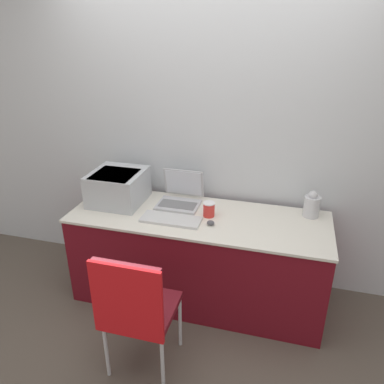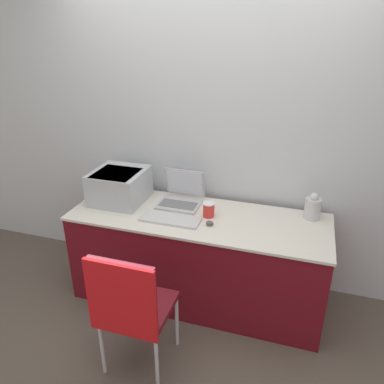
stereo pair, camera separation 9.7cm
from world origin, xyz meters
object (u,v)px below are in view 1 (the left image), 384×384
object	(u,v)px
external_keyboard	(171,219)
coffee_cup	(209,209)
mouse	(211,223)
chair	(135,305)
printer	(118,186)
metal_pitcher	(312,205)
laptop_left	(180,197)

from	to	relation	value
external_keyboard	coffee_cup	size ratio (longest dim) A/B	3.97
mouse	chair	distance (m)	0.82
printer	external_keyboard	xyz separation A→B (m)	(0.52, -0.20, -0.13)
mouse	chair	bearing A→B (deg)	-111.74
external_keyboard	metal_pitcher	world-z (taller)	metal_pitcher
printer	coffee_cup	distance (m)	0.78
printer	external_keyboard	bearing A→B (deg)	-21.14
external_keyboard	metal_pitcher	size ratio (longest dim) A/B	2.16
external_keyboard	chair	world-z (taller)	chair
printer	mouse	world-z (taller)	printer
mouse	metal_pitcher	xyz separation A→B (m)	(0.71, 0.34, 0.07)
laptop_left	mouse	bearing A→B (deg)	-42.46
laptop_left	coffee_cup	world-z (taller)	laptop_left
laptop_left	metal_pitcher	bearing A→B (deg)	2.64
coffee_cup	mouse	xyz separation A→B (m)	(0.04, -0.14, -0.04)
mouse	chair	size ratio (longest dim) A/B	0.06
printer	metal_pitcher	world-z (taller)	printer
external_keyboard	metal_pitcher	distance (m)	1.07
external_keyboard	mouse	world-z (taller)	mouse
printer	laptop_left	bearing A→B (deg)	12.11
printer	external_keyboard	distance (m)	0.57
laptop_left	external_keyboard	world-z (taller)	laptop_left
coffee_cup	chair	size ratio (longest dim) A/B	0.12
laptop_left	metal_pitcher	xyz separation A→B (m)	(1.03, 0.05, 0.03)
printer	coffee_cup	bearing A→B (deg)	-3.88
laptop_left	chair	bearing A→B (deg)	-88.49
printer	mouse	bearing A→B (deg)	-12.93
printer	chair	bearing A→B (deg)	-60.52
coffee_cup	metal_pitcher	xyz separation A→B (m)	(0.75, 0.21, 0.03)
mouse	metal_pitcher	world-z (taller)	metal_pitcher
chair	laptop_left	bearing A→B (deg)	91.51
laptop_left	chair	xyz separation A→B (m)	(0.03, -1.03, -0.25)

